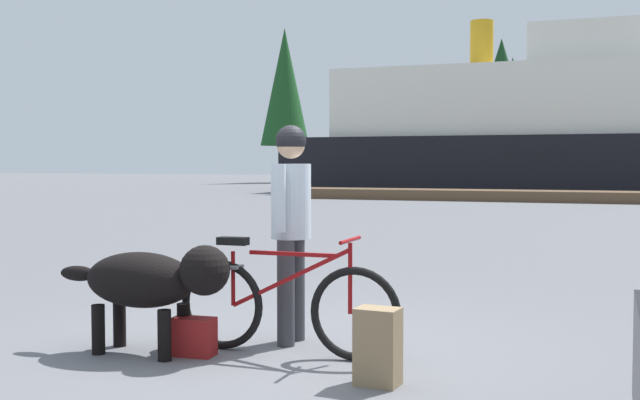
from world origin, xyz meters
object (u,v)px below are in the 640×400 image
(dog, at_px, (152,281))
(ferry_boat, at_px, (544,133))
(backpack, at_px, (378,347))
(bicycle, at_px, (284,305))
(handbag_pannier, at_px, (193,337))
(person_cyclist, at_px, (291,212))

(dog, bearing_deg, ferry_boat, 89.43)
(dog, bearing_deg, backpack, -5.75)
(bicycle, xyz_separation_m, ferry_boat, (-0.62, 32.50, 2.47))
(backpack, xyz_separation_m, ferry_boat, (-1.50, 33.03, 2.60))
(backpack, bearing_deg, dog, 174.25)
(handbag_pannier, bearing_deg, dog, -166.26)
(handbag_pannier, relative_size, ferry_boat, 0.01)
(person_cyclist, distance_m, backpack, 1.56)
(bicycle, relative_size, backpack, 3.53)
(bicycle, distance_m, handbag_pannier, 0.72)
(dog, distance_m, handbag_pannier, 0.53)
(bicycle, bearing_deg, backpack, -30.70)
(handbag_pannier, bearing_deg, ferry_boat, 89.98)
(backpack, distance_m, handbag_pannier, 1.54)
(ferry_boat, bearing_deg, bicycle, -88.91)
(bicycle, xyz_separation_m, dog, (-0.94, -0.34, 0.18))
(person_cyclist, height_order, dog, person_cyclist)
(bicycle, height_order, handbag_pannier, bicycle)
(bicycle, relative_size, dog, 1.22)
(handbag_pannier, bearing_deg, bicycle, 22.86)
(dog, distance_m, backpack, 1.86)
(dog, height_order, ferry_boat, ferry_boat)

